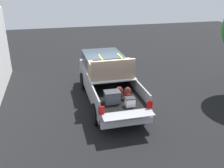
% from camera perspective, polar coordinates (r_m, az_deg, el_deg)
% --- Properties ---
extents(ground_plane, '(40.00, 40.00, 0.00)m').
position_cam_1_polar(ground_plane, '(11.52, -0.73, -3.94)').
color(ground_plane, black).
extents(pickup_truck, '(6.05, 2.06, 2.23)m').
position_cam_1_polar(pickup_truck, '(11.46, -1.19, 1.29)').
color(pickup_truck, gray).
rests_on(pickup_truck, ground_plane).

